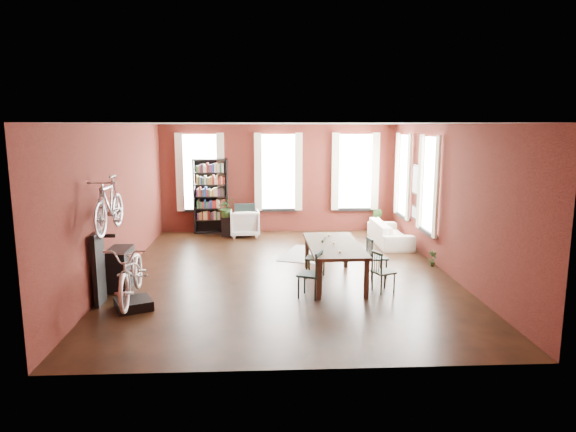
{
  "coord_description": "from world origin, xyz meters",
  "views": [
    {
      "loc": [
        -0.48,
        -10.77,
        3.17
      ],
      "look_at": [
        0.09,
        0.6,
        1.15
      ],
      "focal_mm": 32.0,
      "sensor_mm": 36.0,
      "label": 1
    }
  ],
  "objects": [
    {
      "name": "white_armchair",
      "position": [
        -1.0,
        3.81,
        0.42
      ],
      "size": [
        0.88,
        0.83,
        0.85
      ],
      "primitive_type": "imported",
      "rotation": [
        0.0,
        0.0,
        3.21
      ],
      "color": "silver",
      "rests_on": "ground"
    },
    {
      "name": "plant_stand",
      "position": [
        -1.49,
        3.83,
        0.28
      ],
      "size": [
        0.35,
        0.35,
        0.56
      ],
      "primitive_type": "cube",
      "rotation": [
        0.0,
        0.0,
        -0.28
      ],
      "color": "black",
      "rests_on": "ground"
    },
    {
      "name": "cream_sofa",
      "position": [
        2.95,
        2.6,
        0.41
      ],
      "size": [
        0.61,
        2.08,
        0.81
      ],
      "primitive_type": "imported",
      "rotation": [
        0.0,
        0.0,
        1.57
      ],
      "color": "beige",
      "rests_on": "ground"
    },
    {
      "name": "bicycle_hung",
      "position": [
        -3.15,
        -1.8,
        2.13
      ],
      "size": [
        0.47,
        1.0,
        1.66
      ],
      "primitive_type": "imported",
      "color": "#A5A8AD",
      "rests_on": "bike_wall_rack"
    },
    {
      "name": "plant_by_sofa",
      "position": [
        2.92,
        4.24,
        0.16
      ],
      "size": [
        0.62,
        0.8,
        0.32
      ],
      "primitive_type": "imported",
      "rotation": [
        0.0,
        0.0,
        -0.37
      ],
      "color": "#326227",
      "rests_on": "ground"
    },
    {
      "name": "dining_table",
      "position": [
        0.97,
        -0.68,
        0.39
      ],
      "size": [
        1.09,
        2.33,
        0.79
      ],
      "primitive_type": "cube",
      "rotation": [
        0.0,
        0.0,
        0.01
      ],
      "color": "#493A2B",
      "rests_on": "ground"
    },
    {
      "name": "plant_on_stand",
      "position": [
        -1.52,
        3.8,
        0.78
      ],
      "size": [
        0.59,
        0.64,
        0.43
      ],
      "primitive_type": "imported",
      "rotation": [
        0.0,
        0.0,
        0.19
      ],
      "color": "#2A5221",
      "rests_on": "plant_stand"
    },
    {
      "name": "dining_chair_b",
      "position": [
        0.62,
        -0.36,
        0.42
      ],
      "size": [
        0.48,
        0.48,
        0.84
      ],
      "primitive_type": "cube",
      "rotation": [
        0.0,
        0.0,
        -1.84
      ],
      "color": "black",
      "rests_on": "ground"
    },
    {
      "name": "room",
      "position": [
        0.25,
        0.62,
        2.14
      ],
      "size": [
        9.0,
        9.04,
        3.22
      ],
      "color": "black",
      "rests_on": "ground"
    },
    {
      "name": "striped_rug",
      "position": [
        0.62,
        1.59,
        0.01
      ],
      "size": [
        1.6,
        1.98,
        0.01
      ],
      "primitive_type": "cube",
      "rotation": [
        0.0,
        0.0,
        -0.35
      ],
      "color": "black",
      "rests_on": "ground"
    },
    {
      "name": "bicycle_floor",
      "position": [
        -2.74,
        -2.1,
        1.14
      ],
      "size": [
        0.75,
        1.06,
        1.94
      ],
      "primitive_type": "imported",
      "rotation": [
        0.0,
        0.0,
        0.07
      ],
      "color": "beige",
      "rests_on": "bike_trainer"
    },
    {
      "name": "plant_small",
      "position": [
        3.37,
        0.35,
        0.07
      ],
      "size": [
        0.23,
        0.38,
        0.13
      ],
      "primitive_type": "imported",
      "rotation": [
        0.0,
        0.0,
        0.11
      ],
      "color": "#234E1F",
      "rests_on": "ground"
    },
    {
      "name": "dining_chair_a",
      "position": [
        0.39,
        -1.62,
        0.44
      ],
      "size": [
        0.54,
        0.54,
        0.88
      ],
      "primitive_type": "cube",
      "rotation": [
        0.0,
        0.0,
        -2.0
      ],
      "color": "#193735",
      "rests_on": "ground"
    },
    {
      "name": "bike_trainer",
      "position": [
        -2.75,
        -2.09,
        0.09
      ],
      "size": [
        0.78,
        0.78,
        0.17
      ],
      "primitive_type": "cube",
      "rotation": [
        0.0,
        0.0,
        0.43
      ],
      "color": "black",
      "rests_on": "ground"
    },
    {
      "name": "console_table",
      "position": [
        -3.28,
        -0.9,
        0.4
      ],
      "size": [
        0.4,
        0.8,
        0.8
      ],
      "primitive_type": "cube",
      "color": "black",
      "rests_on": "ground"
    },
    {
      "name": "bookshelf",
      "position": [
        -2.0,
        4.3,
        1.1
      ],
      "size": [
        1.0,
        0.32,
        2.2
      ],
      "primitive_type": "cube",
      "color": "black",
      "rests_on": "ground"
    },
    {
      "name": "dining_chair_d",
      "position": [
        1.91,
        -0.41,
        0.42
      ],
      "size": [
        0.44,
        0.44,
        0.84
      ],
      "primitive_type": "cube",
      "rotation": [
        0.0,
        0.0,
        1.71
      ],
      "color": "#16322E",
      "rests_on": "ground"
    },
    {
      "name": "bike_wall_rack",
      "position": [
        -3.4,
        -1.8,
        0.65
      ],
      "size": [
        0.16,
        0.6,
        1.3
      ],
      "primitive_type": "cube",
      "color": "black",
      "rests_on": "ground"
    },
    {
      "name": "dining_chair_c",
      "position": [
        1.83,
        -1.38,
        0.4
      ],
      "size": [
        0.48,
        0.48,
        0.8
      ],
      "primitive_type": "cube",
      "rotation": [
        0.0,
        0.0,
        1.96
      ],
      "color": "black",
      "rests_on": "ground"
    }
  ]
}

